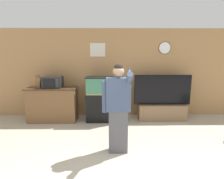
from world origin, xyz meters
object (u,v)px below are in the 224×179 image
(tv_on_stand, at_px, (162,107))
(microwave, at_px, (53,82))
(knife_block, at_px, (38,83))
(person_standing, at_px, (118,108))
(counter_island, at_px, (53,104))
(aquarium_on_stand, at_px, (103,99))

(tv_on_stand, bearing_deg, microwave, -179.45)
(knife_block, bearing_deg, person_standing, -38.48)
(knife_block, relative_size, tv_on_stand, 0.23)
(counter_island, distance_m, microwave, 0.63)
(tv_on_stand, xyz_separation_m, person_standing, (-1.34, -1.72, 0.49))
(knife_block, xyz_separation_m, tv_on_stand, (3.46, 0.04, -0.71))
(counter_island, distance_m, knife_block, 0.72)
(person_standing, bearing_deg, counter_island, 136.43)
(aquarium_on_stand, bearing_deg, person_standing, -78.34)
(counter_island, height_order, person_standing, person_standing)
(microwave, xyz_separation_m, knife_block, (-0.40, -0.01, -0.02))
(knife_block, distance_m, person_standing, 2.72)
(microwave, relative_size, knife_block, 1.36)
(knife_block, bearing_deg, microwave, 1.28)
(counter_island, distance_m, person_standing, 2.44)
(microwave, distance_m, tv_on_stand, 3.14)
(knife_block, height_order, aquarium_on_stand, knife_block)
(counter_island, bearing_deg, microwave, 56.05)
(counter_island, xyz_separation_m, tv_on_stand, (3.08, 0.06, -0.10))
(microwave, relative_size, aquarium_on_stand, 0.40)
(counter_island, height_order, aquarium_on_stand, aquarium_on_stand)
(knife_block, xyz_separation_m, person_standing, (2.12, -1.68, -0.22))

